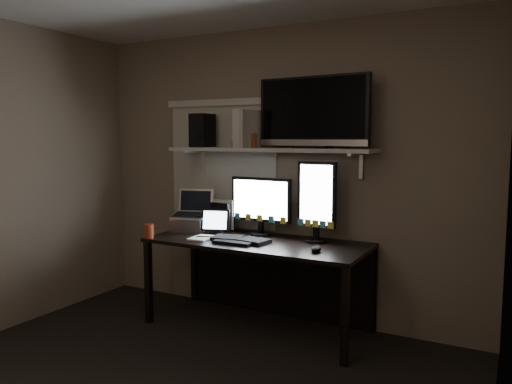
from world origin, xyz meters
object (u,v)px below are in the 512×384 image
Objects in this scene: desk at (264,259)px; mouse at (316,249)px; monitor_landscape at (261,206)px; cup at (149,231)px; laptop at (189,211)px; keyboard at (240,240)px; speaker at (202,131)px; monitor_portrait at (317,201)px; tablet at (216,222)px; tv at (313,112)px; game_console at (247,129)px.

desk is 15.06× the size of mouse.
desk is 3.11× the size of monitor_landscape.
desk is 0.99m from cup.
keyboard is at bearing -31.79° from laptop.
cup is 0.40× the size of speaker.
laptop is at bearing -176.57° from desk.
monitor_portrait is at bearing -11.73° from laptop.
tablet is (-0.36, -0.14, -0.15)m from monitor_landscape.
laptop is at bearing -166.85° from tv.
cup is 1.00m from speaker.
desk is at bearing 27.54° from cup.
monitor_portrait reaches higher than cup.
game_console reaches higher than keyboard.
mouse is 0.13× the size of tv.
keyboard is at bearing -141.42° from tv.
desk is 6.11× the size of speaker.
cup is (-0.40, -0.41, -0.05)m from tablet.
monitor_landscape reaches higher than cup.
laptop is 1.41m from tv.
mouse is (0.57, -0.27, 0.20)m from desk.
mouse reaches higher than desk.
monitor_landscape is 0.67m from laptop.
monitor_landscape is 4.85× the size of mouse.
desk is at bearing -166.28° from monitor_portrait.
cup is (-0.75, -0.24, 0.04)m from keyboard.
speaker reaches higher than cup.
mouse is 0.33× the size of laptop.
tv reaches higher than monitor_landscape.
monitor_landscape is 0.96m from cup.
keyboard is at bearing 162.90° from mouse.
mouse is 0.48× the size of tablet.
monitor_landscape is 0.79m from mouse.
monitor_portrait is at bearing 99.14° from mouse.
game_console is at bearing -7.49° from laptop.
laptop is at bearing 72.95° from cup.
tablet reaches higher than desk.
mouse is 1.05m from tablet.
desk is 0.66m from mouse.
cup is 0.37× the size of game_console.
game_console is at bearing -2.46° from speaker.
laptop reaches higher than cup.
laptop is 1.14× the size of game_console.
game_console is 0.47m from speaker.
cup is at bearing -111.42° from speaker.
game_console is 1.08× the size of speaker.
monitor_portrait is 1.23m from speaker.
desk is 1.27m from tv.
cup is at bearing -162.95° from keyboard.
tv reaches higher than monitor_portrait.
monitor_landscape reaches higher than laptop.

